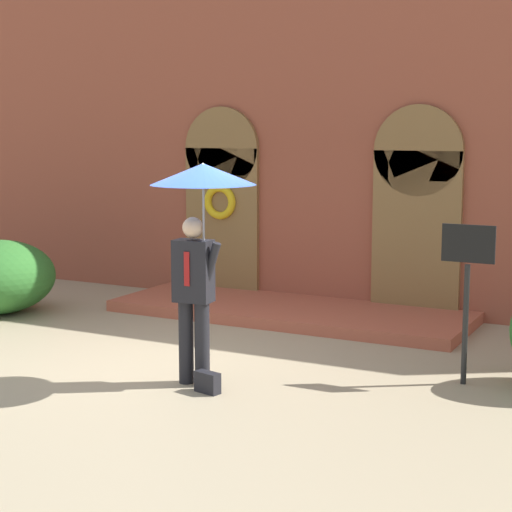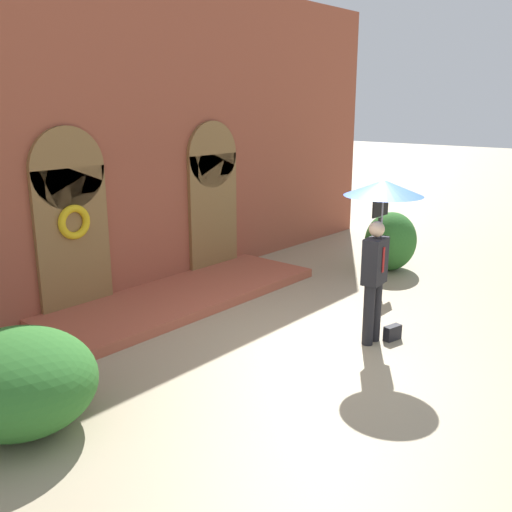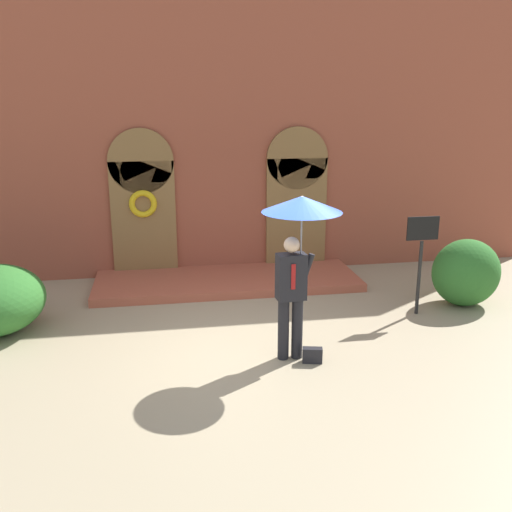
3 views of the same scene
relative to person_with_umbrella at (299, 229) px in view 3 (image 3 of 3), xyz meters
The scene contains 6 objects.
ground_plane 2.04m from the person_with_umbrella, 146.87° to the left, with size 80.00×80.00×0.00m, color tan.
building_facade 4.64m from the person_with_umbrella, 97.38° to the left, with size 14.00×2.30×5.60m.
person_with_umbrella is the anchor object (origin of this frame).
handbag 1.82m from the person_with_umbrella, 47.60° to the right, with size 0.28×0.12×0.22m, color black.
sign_post 2.90m from the person_with_umbrella, 28.31° to the left, with size 0.56×0.06×1.72m.
shrub_right 4.05m from the person_with_umbrella, 24.57° to the left, with size 1.22×1.02×1.21m, color #2D6B28.
Camera 3 is at (-1.27, -7.73, 3.65)m, focal length 40.00 mm.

